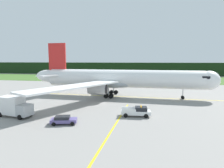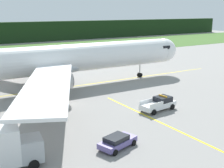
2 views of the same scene
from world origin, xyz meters
The scene contains 7 objects.
ground centered at (0.00, 0.00, 0.00)m, with size 320.00×320.00×0.00m, color gray.
taxiway_centerline_main centered at (3.76, 9.09, 0.00)m, with size 68.51×0.30×0.01m, color yellow.
taxiway_centerline_spur centered at (5.89, -16.20, 0.00)m, with size 31.36×0.30×0.01m, color yellow.
airliner centered at (2.87, 9.12, 4.99)m, with size 52.03×52.89×15.29m.
ops_pickup_truck centered at (9.05, -9.38, 0.90)m, with size 5.48×2.64×1.94m.
catering_truck centered at (-12.85, -13.76, 1.90)m, with size 6.72×3.65×3.81m.
staff_car centered at (-2.30, -15.87, 0.70)m, with size 4.43×2.88×1.30m.
Camera 2 is at (-17.75, -38.31, 13.18)m, focal length 47.90 mm.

